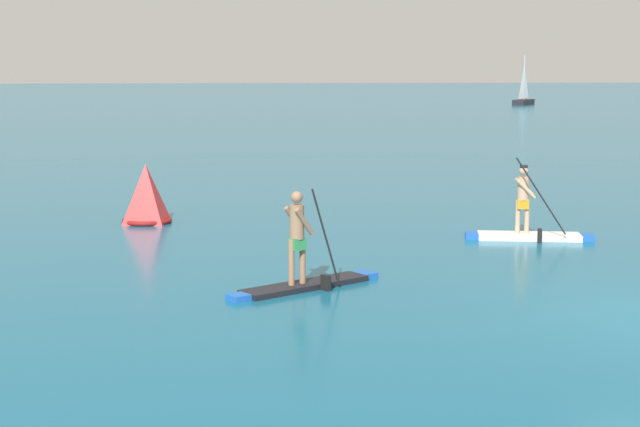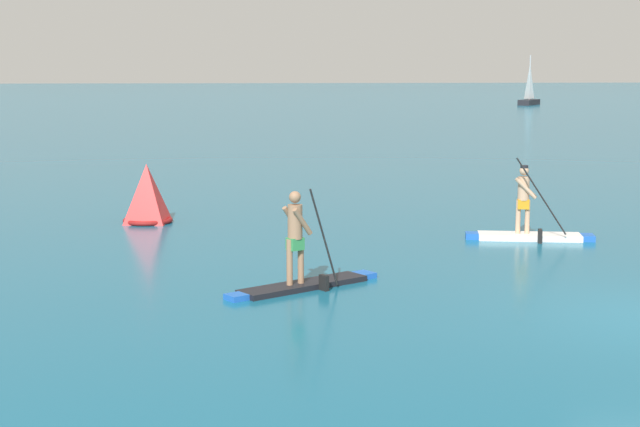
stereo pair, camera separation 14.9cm
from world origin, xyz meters
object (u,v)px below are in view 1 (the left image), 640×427
paddleboarder_mid_center (528,225)px  sailboat_right_horizon (524,98)px  race_marker_buoy (146,196)px  paddleboarder_near_left (303,266)px

paddleboarder_mid_center → sailboat_right_horizon: bearing=83.9°
sailboat_right_horizon → paddleboarder_mid_center: bearing=-163.5°
race_marker_buoy → sailboat_right_horizon: sailboat_right_horizon is taller
paddleboarder_near_left → race_marker_buoy: bearing=80.1°
paddleboarder_near_left → paddleboarder_mid_center: 7.14m
paddleboarder_near_left → paddleboarder_mid_center: paddleboarder_mid_center is taller
paddleboarder_near_left → paddleboarder_mid_center: size_ratio=0.98×
sailboat_right_horizon → paddleboarder_near_left: bearing=-166.1°
race_marker_buoy → sailboat_right_horizon: (32.98, 73.72, 0.00)m
race_marker_buoy → paddleboarder_mid_center: bearing=-20.3°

